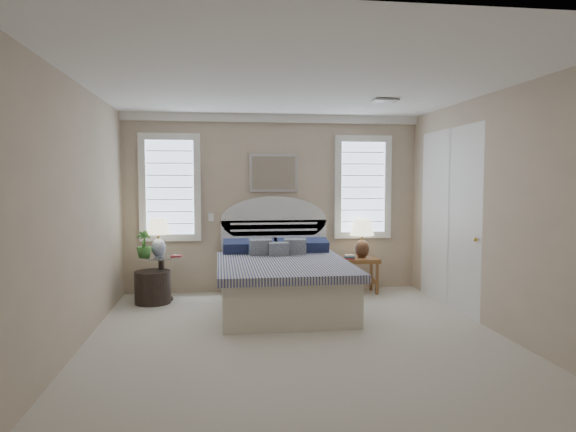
# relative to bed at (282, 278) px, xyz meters

# --- Properties ---
(floor) EXTENTS (4.50, 5.00, 0.01)m
(floor) POSITION_rel_bed_xyz_m (0.00, -1.46, -0.39)
(floor) COLOR beige
(floor) RESTS_ON ground
(ceiling) EXTENTS (4.50, 5.00, 0.01)m
(ceiling) POSITION_rel_bed_xyz_m (0.00, -1.46, 2.31)
(ceiling) COLOR white
(ceiling) RESTS_ON wall_back
(wall_back) EXTENTS (4.50, 0.02, 2.70)m
(wall_back) POSITION_rel_bed_xyz_m (0.00, 1.04, 0.96)
(wall_back) COLOR beige
(wall_back) RESTS_ON floor
(wall_left) EXTENTS (0.02, 5.00, 2.70)m
(wall_left) POSITION_rel_bed_xyz_m (-2.25, -1.46, 0.96)
(wall_left) COLOR beige
(wall_left) RESTS_ON floor
(wall_right) EXTENTS (0.02, 5.00, 2.70)m
(wall_right) POSITION_rel_bed_xyz_m (2.25, -1.46, 0.96)
(wall_right) COLOR beige
(wall_right) RESTS_ON floor
(crown_molding) EXTENTS (4.50, 0.08, 0.12)m
(crown_molding) POSITION_rel_bed_xyz_m (0.00, 1.00, 2.25)
(crown_molding) COLOR white
(crown_molding) RESTS_ON wall_back
(hvac_vent) EXTENTS (0.30, 0.20, 0.02)m
(hvac_vent) POSITION_rel_bed_xyz_m (1.20, -0.66, 2.29)
(hvac_vent) COLOR #B2B2B2
(hvac_vent) RESTS_ON ceiling
(switch_plate) EXTENTS (0.08, 0.01, 0.12)m
(switch_plate) POSITION_rel_bed_xyz_m (-0.95, 1.03, 0.76)
(switch_plate) COLOR white
(switch_plate) RESTS_ON wall_back
(window_left) EXTENTS (0.90, 0.06, 1.60)m
(window_left) POSITION_rel_bed_xyz_m (-1.55, 1.02, 1.21)
(window_left) COLOR silver
(window_left) RESTS_ON wall_back
(window_right) EXTENTS (0.90, 0.06, 1.60)m
(window_right) POSITION_rel_bed_xyz_m (1.40, 1.02, 1.21)
(window_right) COLOR silver
(window_right) RESTS_ON wall_back
(painting) EXTENTS (0.74, 0.04, 0.58)m
(painting) POSITION_rel_bed_xyz_m (0.00, 1.00, 1.43)
(painting) COLOR silver
(painting) RESTS_ON wall_back
(closet_door) EXTENTS (0.02, 1.80, 2.40)m
(closet_door) POSITION_rel_bed_xyz_m (2.23, -0.26, 0.81)
(closet_door) COLOR white
(closet_door) RESTS_ON floor
(bed) EXTENTS (1.72, 2.28, 1.47)m
(bed) POSITION_rel_bed_xyz_m (0.00, 0.00, 0.00)
(bed) COLOR silver
(bed) RESTS_ON floor
(side_table_left) EXTENTS (0.56, 0.56, 0.63)m
(side_table_left) POSITION_rel_bed_xyz_m (-1.65, 0.59, 0.00)
(side_table_left) COLOR black
(side_table_left) RESTS_ON floor
(nightstand_right) EXTENTS (0.50, 0.40, 0.53)m
(nightstand_right) POSITION_rel_bed_xyz_m (1.30, 0.69, 0.00)
(nightstand_right) COLOR brown
(nightstand_right) RESTS_ON floor
(floor_pot) EXTENTS (0.59, 0.59, 0.45)m
(floor_pot) POSITION_rel_bed_xyz_m (-1.75, 0.44, -0.16)
(floor_pot) COLOR black
(floor_pot) RESTS_ON floor
(lamp_left) EXTENTS (0.43, 0.43, 0.55)m
(lamp_left) POSITION_rel_bed_xyz_m (-1.68, 0.61, 0.58)
(lamp_left) COLOR white
(lamp_left) RESTS_ON side_table_left
(lamp_right) EXTENTS (0.48, 0.48, 0.60)m
(lamp_right) POSITION_rel_bed_xyz_m (1.32, 0.74, 0.51)
(lamp_right) COLOR black
(lamp_right) RESTS_ON nightstand_right
(potted_plant) EXTENTS (0.22, 0.22, 0.37)m
(potted_plant) POSITION_rel_bed_xyz_m (-1.87, 0.50, 0.43)
(potted_plant) COLOR #367F33
(potted_plant) RESTS_ON side_table_left
(books_left) EXTENTS (0.16, 0.12, 0.02)m
(books_left) POSITION_rel_bed_xyz_m (-1.43, 0.52, 0.25)
(books_left) COLOR maroon
(books_left) RESTS_ON side_table_left
(books_right) EXTENTS (0.19, 0.16, 0.07)m
(books_right) POSITION_rel_bed_xyz_m (1.10, 0.63, 0.18)
(books_right) COLOR maroon
(books_right) RESTS_ON nightstand_right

